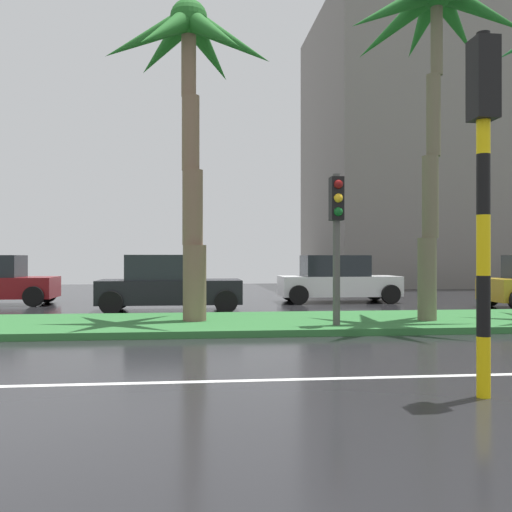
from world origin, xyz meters
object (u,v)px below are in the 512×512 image
(car_in_traffic_third, at_px, (337,280))
(palm_tree_centre, at_px, (189,74))
(traffic_signal_foreground, at_px, (482,147))
(palm_tree_centre_right, at_px, (437,31))
(traffic_signal_median_right, at_px, (337,221))
(car_in_traffic_second, at_px, (169,284))

(car_in_traffic_third, bearing_deg, palm_tree_centre, -128.92)
(traffic_signal_foreground, bearing_deg, palm_tree_centre_right, -109.88)
(traffic_signal_median_right, relative_size, traffic_signal_foreground, 0.78)
(palm_tree_centre, bearing_deg, traffic_signal_foreground, -64.87)
(palm_tree_centre, relative_size, palm_tree_centre_right, 0.92)
(traffic_signal_foreground, height_order, car_in_traffic_second, traffic_signal_foreground)
(palm_tree_centre_right, distance_m, car_in_traffic_third, 9.64)
(traffic_signal_median_right, bearing_deg, palm_tree_centre_right, 16.52)
(traffic_signal_foreground, bearing_deg, car_in_traffic_third, -97.56)
(palm_tree_centre_right, relative_size, car_in_traffic_third, 1.95)
(traffic_signal_foreground, bearing_deg, car_in_traffic_second, -69.84)
(traffic_signal_median_right, distance_m, traffic_signal_foreground, 5.95)
(traffic_signal_median_right, distance_m, car_in_traffic_third, 8.54)
(traffic_signal_median_right, xyz_separation_m, car_in_traffic_second, (-3.89, 5.33, -1.62))
(palm_tree_centre, distance_m, car_in_traffic_second, 6.51)
(traffic_signal_median_right, bearing_deg, palm_tree_centre, 155.16)
(palm_tree_centre, xyz_separation_m, palm_tree_centre_right, (5.91, -0.71, 1.02))
(palm_tree_centre_right, bearing_deg, traffic_signal_foreground, -109.88)
(car_in_traffic_third, bearing_deg, palm_tree_centre_right, -85.59)
(palm_tree_centre_right, bearing_deg, car_in_traffic_second, 145.31)
(palm_tree_centre, relative_size, traffic_signal_foreground, 1.79)
(palm_tree_centre_right, xyz_separation_m, traffic_signal_foreground, (-2.43, -6.71, -4.13))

